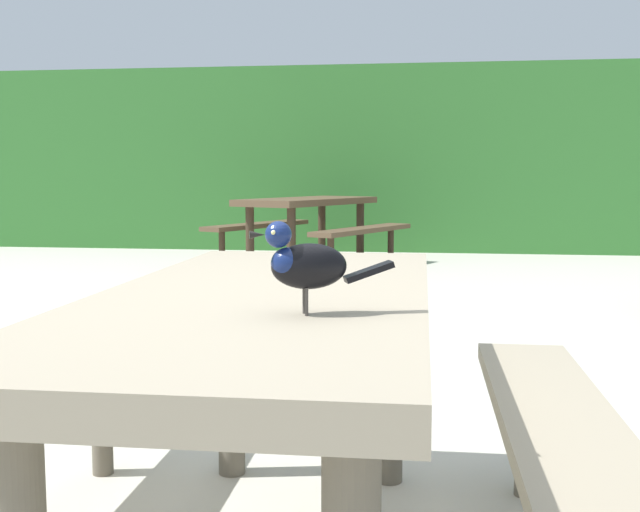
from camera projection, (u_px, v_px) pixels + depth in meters
name	position (u px, v px, depth m)	size (l,w,h in m)	color
hedge_wall	(399.00, 160.00, 10.81)	(28.00, 1.61, 2.39)	#387A33
picnic_table_foreground	(268.00, 365.00, 1.90)	(1.70, 1.81, 0.74)	gray
bird_grackle	(304.00, 263.00, 1.54)	(0.28, 0.13, 0.18)	black
picnic_table_mid_right	(308.00, 215.00, 8.72)	(2.24, 2.25, 0.74)	brown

